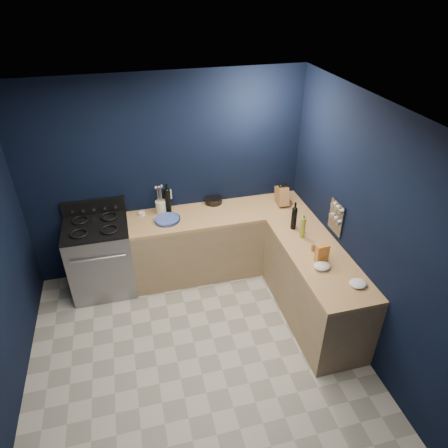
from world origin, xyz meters
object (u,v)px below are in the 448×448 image
object	(u,v)px
gas_range	(101,259)
utensil_crock	(161,207)
knife_block	(282,196)
plate_stack	(167,220)
crouton_bag	(322,253)

from	to	relation	value
gas_range	utensil_crock	world-z (taller)	utensil_crock
knife_block	plate_stack	bearing A→B (deg)	-174.94
utensil_crock	crouton_bag	xyz separation A→B (m)	(1.52, -1.44, 0.02)
knife_block	crouton_bag	xyz separation A→B (m)	(-0.04, -1.26, -0.02)
utensil_crock	knife_block	bearing A→B (deg)	-6.41
utensil_crock	knife_block	world-z (taller)	knife_block
utensil_crock	crouton_bag	bearing A→B (deg)	-43.34
plate_stack	utensil_crock	bearing A→B (deg)	101.16
knife_block	crouton_bag	bearing A→B (deg)	-88.69
gas_range	knife_block	bearing A→B (deg)	0.55
plate_stack	utensil_crock	distance (m)	0.24
gas_range	plate_stack	world-z (taller)	plate_stack
plate_stack	knife_block	world-z (taller)	knife_block
crouton_bag	gas_range	bearing A→B (deg)	146.61
gas_range	utensil_crock	size ratio (longest dim) A/B	5.63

